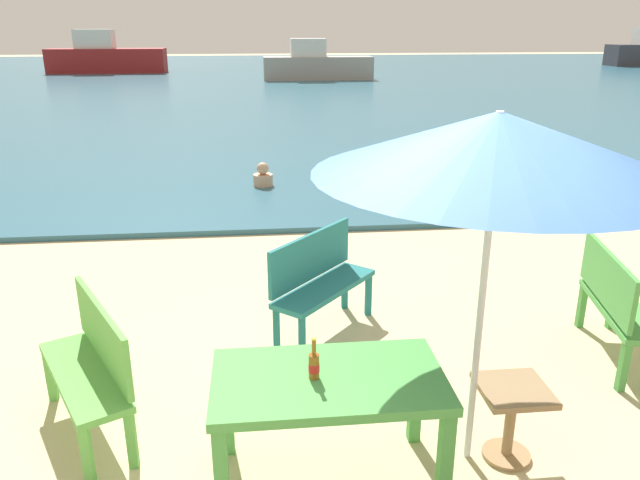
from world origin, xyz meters
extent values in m
cube|color=#2D6075|center=(0.00, 30.00, 0.04)|extent=(120.00, 50.00, 0.08)
cube|color=#4C9E47|center=(-0.51, 0.10, 0.73)|extent=(1.40, 0.80, 0.06)
cube|color=#4C9E47|center=(-1.15, -0.24, 0.35)|extent=(0.08, 0.08, 0.70)
cube|color=#4C9E47|center=(0.13, -0.24, 0.35)|extent=(0.08, 0.08, 0.70)
cube|color=#4C9E47|center=(-1.15, 0.44, 0.35)|extent=(0.08, 0.08, 0.70)
cube|color=#4C9E47|center=(0.13, 0.44, 0.35)|extent=(0.08, 0.08, 0.70)
cylinder|color=brown|center=(-0.59, 0.10, 0.84)|extent=(0.06, 0.06, 0.16)
cone|color=brown|center=(-0.59, 0.10, 0.92)|extent=(0.06, 0.06, 0.03)
cylinder|color=brown|center=(-0.59, 0.10, 0.97)|extent=(0.03, 0.03, 0.09)
cylinder|color=red|center=(-0.59, 0.10, 0.83)|extent=(0.07, 0.07, 0.05)
cylinder|color=gold|center=(-0.59, 0.10, 1.02)|extent=(0.03, 0.03, 0.01)
cylinder|color=silver|center=(0.45, 0.23, 1.15)|extent=(0.04, 0.04, 2.30)
cone|color=#33598C|center=(0.45, 0.23, 2.12)|extent=(2.10, 2.10, 0.36)
cube|color=#9E7A51|center=(0.71, 0.20, 0.52)|extent=(0.44, 0.44, 0.04)
cylinder|color=#9E7A51|center=(0.71, 0.20, 0.25)|extent=(0.07, 0.07, 0.50)
cylinder|color=#9E7A51|center=(0.71, 0.20, 0.01)|extent=(0.32, 0.32, 0.03)
cube|color=#237275|center=(-0.30, 2.09, 0.45)|extent=(1.06, 1.14, 0.05)
cube|color=#237275|center=(-0.42, 2.19, 0.73)|extent=(0.82, 0.93, 0.44)
cube|color=#237275|center=(-0.56, 1.58, 0.21)|extent=(0.06, 0.06, 0.42)
cube|color=#237275|center=(0.17, 2.41, 0.21)|extent=(0.06, 0.06, 0.42)
cube|color=#237275|center=(-0.77, 1.77, 0.21)|extent=(0.06, 0.06, 0.42)
cube|color=#237275|center=(-0.04, 2.59, 0.21)|extent=(0.06, 0.06, 0.42)
cube|color=#4C9E47|center=(2.17, 1.37, 0.45)|extent=(0.60, 1.25, 0.05)
cube|color=#4C9E47|center=(2.01, 1.41, 0.73)|extent=(0.29, 1.18, 0.44)
cube|color=#4C9E47|center=(2.42, 1.88, 0.21)|extent=(0.06, 0.06, 0.42)
cube|color=#4C9E47|center=(1.91, 0.86, 0.21)|extent=(0.06, 0.06, 0.42)
cube|color=#4C9E47|center=(2.14, 1.94, 0.21)|extent=(0.06, 0.06, 0.42)
cube|color=#60B24C|center=(-2.14, 0.79, 0.45)|extent=(0.87, 1.23, 0.05)
cube|color=#60B24C|center=(-2.00, 0.86, 0.73)|extent=(0.59, 1.08, 0.44)
cube|color=#60B24C|center=(-2.52, 1.21, 0.21)|extent=(0.06, 0.06, 0.42)
cube|color=#60B24C|center=(-2.01, 0.23, 0.21)|extent=(0.06, 0.06, 0.42)
cube|color=#60B24C|center=(-2.27, 1.34, 0.21)|extent=(0.06, 0.06, 0.42)
cube|color=#60B24C|center=(-1.76, 0.36, 0.21)|extent=(0.06, 0.06, 0.42)
cylinder|color=tan|center=(-0.79, 7.42, 0.18)|extent=(0.34, 0.34, 0.20)
sphere|color=tan|center=(-0.79, 7.42, 0.39)|extent=(0.21, 0.21, 0.21)
cube|color=maroon|center=(-9.27, 34.89, 0.75)|extent=(6.58, 1.79, 1.35)
cube|color=silver|center=(-9.86, 34.89, 1.95)|extent=(2.09, 1.35, 1.05)
cube|color=gray|center=(2.38, 28.98, 0.64)|extent=(5.49, 1.50, 1.12)
cube|color=silver|center=(1.88, 28.98, 1.64)|extent=(1.75, 1.12, 0.87)
camera|label=1|loc=(-0.89, -3.06, 2.75)|focal=34.41mm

